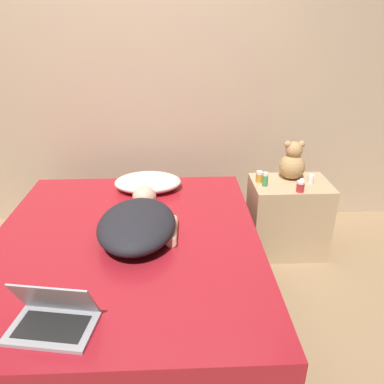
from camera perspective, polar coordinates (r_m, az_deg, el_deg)
name	(u,v)px	position (r m, az deg, el deg)	size (l,w,h in m)	color
ground_plane	(131,305)	(2.48, -9.27, -16.65)	(12.00, 12.00, 0.00)	#937551
wall_back	(135,65)	(3.05, -8.64, 18.52)	(8.00, 0.06, 2.60)	tan
bed	(128,274)	(2.32, -9.69, -12.18)	(1.57, 1.81, 0.49)	#2D2319
nightstand	(287,217)	(2.89, 14.31, -3.72)	(0.55, 0.39, 0.56)	tan
pillow	(148,182)	(2.74, -6.73, 1.48)	(0.48, 0.35, 0.11)	beige
person_lying	(138,222)	(2.16, -8.19, -4.60)	(0.47, 0.75, 0.17)	black
laptop	(53,317)	(1.69, -20.40, -17.41)	(0.37, 0.27, 0.21)	#9E9EA3
teddy_bear	(293,162)	(2.80, 15.07, 4.39)	(0.19, 0.19, 0.29)	tan
bottle_white	(311,179)	(2.79, 17.68, 1.91)	(0.04, 0.04, 0.06)	white
bottle_amber	(259,177)	(2.71, 10.22, 2.28)	(0.05, 0.05, 0.08)	gold
bottle_green	(265,179)	(2.66, 11.10, 1.91)	(0.04, 0.04, 0.10)	#3D8E4C
bottle_pink	(302,183)	(2.70, 16.36, 1.27)	(0.03, 0.03, 0.06)	pink
bottle_red	(300,187)	(2.63, 16.19, 0.81)	(0.05, 0.05, 0.08)	#B72D2D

